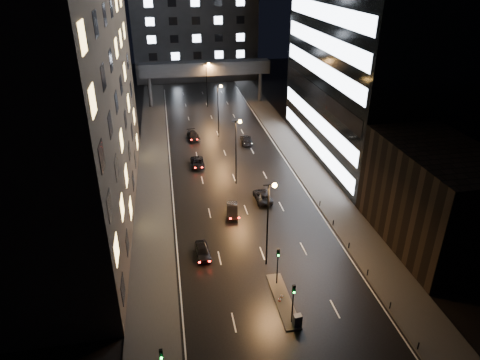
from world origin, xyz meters
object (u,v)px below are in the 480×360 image
at_px(car_away_a, 203,251).
at_px(car_toward_a, 263,196).
at_px(car_toward_b, 246,140).
at_px(car_away_c, 198,163).
at_px(car_away_d, 193,136).
at_px(utility_cabinet, 297,320).
at_px(car_away_b, 232,210).

xyz_separation_m(car_away_a, car_toward_a, (9.65, 11.49, -0.02)).
relative_size(car_away_a, car_toward_a, 0.85).
relative_size(car_away_a, car_toward_b, 0.80).
distance_m(car_away_c, car_away_d, 12.38).
bearing_deg(utility_cabinet, car_away_d, 92.46).
relative_size(car_toward_a, car_toward_b, 0.94).
relative_size(car_away_a, car_away_b, 0.95).
bearing_deg(car_away_c, car_away_a, -93.08).
height_order(car_away_b, car_toward_a, car_away_b).
relative_size(car_away_a, car_away_c, 0.84).
xyz_separation_m(car_away_b, car_away_c, (-3.19, 16.14, -0.04)).
bearing_deg(car_toward_a, car_away_b, 31.49).
relative_size(car_away_a, utility_cabinet, 3.28).
bearing_deg(car_away_d, car_away_a, -100.35).
relative_size(car_away_d, utility_cabinet, 4.00).
bearing_deg(car_toward_b, car_toward_a, 90.73).
relative_size(car_away_a, car_away_d, 0.82).
distance_m(car_away_b, car_toward_b, 25.67).
xyz_separation_m(car_away_a, car_toward_b, (11.43, 33.11, 0.04)).
height_order(car_away_b, car_toward_b, car_toward_b).
distance_m(car_away_a, car_toward_a, 15.01).
bearing_deg(car_toward_a, utility_cabinet, 83.43).
xyz_separation_m(car_away_b, car_toward_a, (4.88, 3.16, -0.04)).
distance_m(car_away_b, car_toward_a, 5.82).
xyz_separation_m(car_away_c, car_toward_a, (8.07, -12.98, -0.00)).
bearing_deg(car_toward_b, car_away_d, -15.95).
bearing_deg(car_toward_b, car_away_a, 76.39).
height_order(car_away_b, car_away_c, car_away_b).
bearing_deg(utility_cabinet, car_away_b, 93.54).
relative_size(car_away_c, utility_cabinet, 3.88).
height_order(car_toward_a, utility_cabinet, utility_cabinet).
relative_size(car_away_b, car_toward_a, 0.90).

